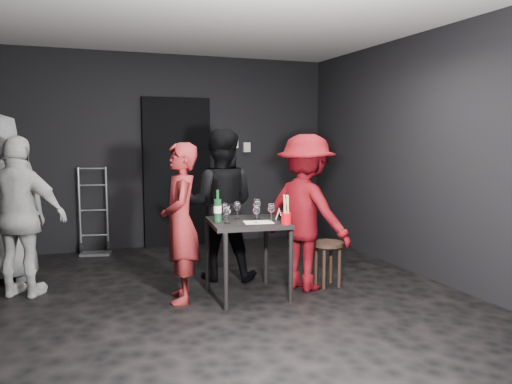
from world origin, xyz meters
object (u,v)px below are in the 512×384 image
object	(u,v)px
woman_black	(220,197)
bystander_grey	(0,182)
hand_truck	(95,238)
man_maroon	(306,208)
stool	(328,251)
bystander_cream	(21,213)
breadstick_cup	(286,210)
server_red	(180,222)
wine_bottle	(218,209)
tasting_table	(247,231)

from	to	relation	value
woman_black	bystander_grey	xyz separation A→B (m)	(-2.22, 0.68, 0.18)
hand_truck	bystander_grey	distance (m)	1.67
hand_truck	man_maroon	distance (m)	3.14
stool	bystander_cream	distance (m)	3.08
breadstick_cup	woman_black	bearing A→B (deg)	109.66
server_red	bystander_grey	world-z (taller)	bystander_grey
wine_bottle	bystander_cream	bearing A→B (deg)	158.03
server_red	tasting_table	bearing A→B (deg)	91.32
man_maroon	breadstick_cup	size ratio (longest dim) A/B	5.68
man_maroon	bystander_grey	bearing A→B (deg)	40.73
tasting_table	breadstick_cup	bearing A→B (deg)	-47.18
server_red	bystander_cream	size ratio (longest dim) A/B	0.92
woman_black	wine_bottle	xyz separation A→B (m)	(-0.21, -0.63, -0.03)
stool	server_red	world-z (taller)	server_red
server_red	breadstick_cup	size ratio (longest dim) A/B	5.13
woman_black	man_maroon	xyz separation A→B (m)	(0.71, -0.65, -0.06)
hand_truck	woman_black	distance (m)	2.23
stool	wine_bottle	bearing A→B (deg)	178.41
hand_truck	stool	world-z (taller)	hand_truck
tasting_table	stool	size ratio (longest dim) A/B	1.60
tasting_table	breadstick_cup	world-z (taller)	breadstick_cup
tasting_table	man_maroon	world-z (taller)	man_maroon
bystander_cream	wine_bottle	distance (m)	1.91
bystander_grey	woman_black	bearing A→B (deg)	151.28
woman_black	breadstick_cup	world-z (taller)	woman_black
wine_bottle	woman_black	bearing A→B (deg)	71.36
tasting_table	bystander_cream	xyz separation A→B (m)	(-2.06, 0.76, 0.18)
tasting_table	stool	world-z (taller)	tasting_table
breadstick_cup	server_red	bearing A→B (deg)	156.93
woman_black	tasting_table	bearing A→B (deg)	117.85
man_maroon	wine_bottle	xyz separation A→B (m)	(-0.93, 0.02, 0.03)
hand_truck	bystander_grey	size ratio (longest dim) A/B	0.53
wine_bottle	hand_truck	bearing A→B (deg)	113.85
hand_truck	stool	xyz separation A→B (m)	(2.22, -2.38, 0.16)
hand_truck	woman_black	xyz separation A→B (m)	(1.25, -1.71, 0.69)
stool	wine_bottle	distance (m)	1.28
stool	bystander_grey	world-z (taller)	bystander_grey
bystander_grey	breadstick_cup	distance (m)	3.07
tasting_table	server_red	xyz separation A→B (m)	(-0.64, 0.09, 0.11)
breadstick_cup	man_maroon	bearing A→B (deg)	41.81
bystander_cream	bystander_grey	world-z (taller)	bystander_grey
hand_truck	server_red	distance (m)	2.46
woman_black	stool	bearing A→B (deg)	167.17
hand_truck	bystander_cream	bearing A→B (deg)	-102.11
hand_truck	stool	distance (m)	3.26
woman_black	man_maroon	world-z (taller)	woman_black
hand_truck	man_maroon	world-z (taller)	man_maroon
hand_truck	server_red	xyz separation A→B (m)	(0.69, -2.30, 0.54)
hand_truck	wine_bottle	xyz separation A→B (m)	(1.04, -2.35, 0.66)
bystander_grey	breadstick_cup	size ratio (longest dim) A/B	7.35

